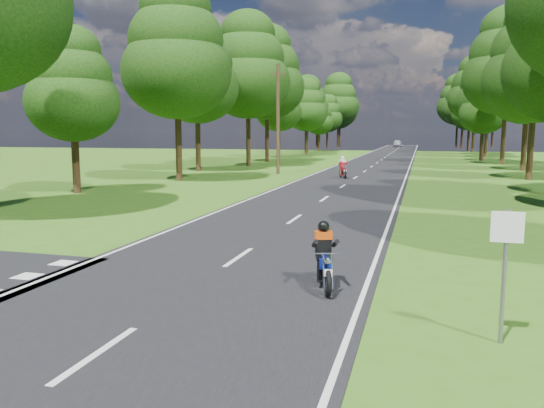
% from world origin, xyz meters
% --- Properties ---
extents(ground, '(160.00, 160.00, 0.00)m').
position_xyz_m(ground, '(0.00, 0.00, 0.00)').
color(ground, '#336016').
rests_on(ground, ground).
extents(main_road, '(7.00, 140.00, 0.02)m').
position_xyz_m(main_road, '(0.00, 50.00, 0.01)').
color(main_road, black).
rests_on(main_road, ground).
extents(road_markings, '(7.40, 140.00, 0.01)m').
position_xyz_m(road_markings, '(-0.14, 48.13, 0.02)').
color(road_markings, silver).
rests_on(road_markings, main_road).
extents(treeline, '(40.00, 115.35, 14.78)m').
position_xyz_m(treeline, '(1.43, 60.06, 8.25)').
color(treeline, black).
rests_on(treeline, ground).
extents(telegraph_pole, '(1.20, 0.26, 8.00)m').
position_xyz_m(telegraph_pole, '(-6.00, 28.00, 4.07)').
color(telegraph_pole, '#382616').
rests_on(telegraph_pole, ground).
extents(road_sign, '(0.45, 0.07, 2.00)m').
position_xyz_m(road_sign, '(5.50, -2.01, 1.34)').
color(road_sign, slate).
rests_on(road_sign, ground).
extents(rider_near_blue, '(0.95, 1.67, 1.32)m').
position_xyz_m(rider_near_blue, '(2.49, 0.06, 0.68)').
color(rider_near_blue, navy).
rests_on(rider_near_blue, main_road).
extents(rider_far_red, '(1.16, 1.87, 1.48)m').
position_xyz_m(rider_far_red, '(-0.77, 25.34, 0.76)').
color(rider_far_red, '#AF0D28').
rests_on(rider_far_red, main_road).
extents(distant_car, '(2.07, 4.47, 1.48)m').
position_xyz_m(distant_car, '(-0.61, 102.62, 0.76)').
color(distant_car, silver).
rests_on(distant_car, main_road).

